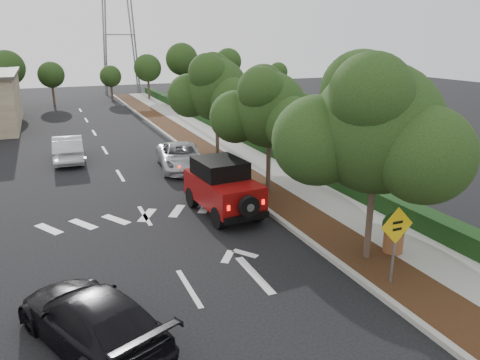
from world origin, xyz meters
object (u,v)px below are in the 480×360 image
speed_hump_sign (396,235)px  silver_suv_ahead (181,157)px  red_jeep (221,186)px  black_suv_oncoming (91,319)px

speed_hump_sign → silver_suv_ahead: bearing=98.0°
red_jeep → speed_hump_sign: size_ratio=1.91×
red_jeep → black_suv_oncoming: bearing=-134.3°
red_jeep → speed_hump_sign: speed_hump_sign is taller
red_jeep → speed_hump_sign: (2.33, -7.31, 0.47)m
silver_suv_ahead → speed_hump_sign: (2.05, -14.15, 0.89)m
speed_hump_sign → black_suv_oncoming: bearing=176.0°
red_jeep → black_suv_oncoming: red_jeep is taller
black_suv_oncoming → speed_hump_sign: (7.96, -0.52, 0.88)m
silver_suv_ahead → black_suv_oncoming: bearing=-106.0°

